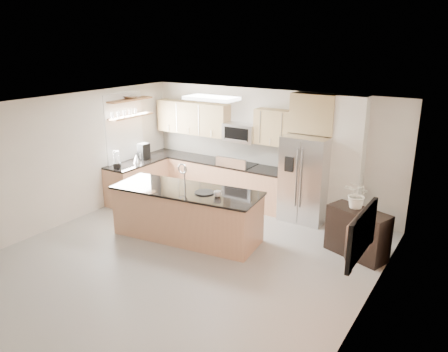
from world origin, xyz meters
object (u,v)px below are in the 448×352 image
Objects in this scene: range at (237,183)px; kettle at (136,158)px; cup at (218,194)px; credenza at (357,233)px; island at (187,213)px; flower_vase at (359,188)px; microwave at (241,133)px; blender at (117,161)px; refrigerator at (306,178)px; bowl at (130,97)px; platter at (204,192)px; television at (353,232)px; coffee_maker at (144,152)px.

kettle is (-2.02, -1.10, 0.55)m from range.
credenza is at bearing 24.68° from cup.
island is 3.13m from flower_vase.
microwave is at bearing 31.22° from kettle.
microwave is at bearing 40.61° from blender.
refrigerator is 4.28m from bowl.
cup is at bearing -7.54° from platter.
kettle is at bearing 159.50° from platter.
kettle is at bearing -148.78° from microwave.
television is at bearing -20.93° from cup.
flower_vase reaches higher than coffee_maker.
coffee_maker reaches higher than platter.
range is 2.72m from blender.
platter is 3.31m from bowl.
coffee_maker is 0.35× the size of television.
microwave is 3.37× the size of kettle.
credenza is at bearing 0.25° from kettle.
microwave reaches higher than credenza.
credenza is 2.81× the size of coffee_maker.
microwave is 2.34m from coffee_maker.
blender is 0.87m from coffee_maker.
coffee_maker reaches higher than credenza.
refrigerator is 1.80m from credenza.
television is (1.85, -3.07, 0.46)m from refrigerator.
television reaches higher than credenza.
coffee_maker is at bearing -156.64° from microwave.
bowl reaches higher than platter.
microwave is 1.82m from refrigerator.
coffee_maker is at bearing 67.34° from television.
refrigerator is 3.83m from coffee_maker.
bowl is (-0.16, -0.17, 1.28)m from coffee_maker.
bowl reaches higher than blender.
microwave is (0.00, 0.12, 1.16)m from range.
credenza is 2.80× the size of bowl.
island is at bearing -25.34° from bowl.
coffee_maker reaches higher than range.
television reaches higher than platter.
island is 2.43m from kettle.
blender reaches higher than credenza.
range is at bearing 161.33° from flower_vase.
kettle is 5.01m from flower_vase.
refrigerator reaches higher than island.
island reaches higher than range.
credenza is (1.40, -1.03, -0.47)m from refrigerator.
flower_vase is at bearing -18.67° from range.
credenza is at bearing -45.42° from flower_vase.
range is 3.15× the size of platter.
cup is 3.03m from kettle.
coffee_maker is 1.30m from bowl.
cup is 0.36× the size of bowl.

